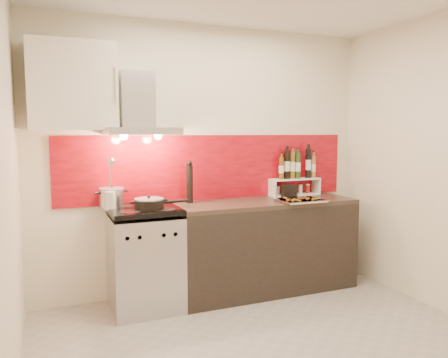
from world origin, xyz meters
name	(u,v)px	position (x,y,z in m)	size (l,w,h in m)	color
floor	(273,349)	(0.00, 0.00, 0.00)	(3.40, 3.40, 0.00)	#9E9991
back_wall	(207,159)	(0.00, 1.40, 1.30)	(3.40, 0.02, 2.60)	silver
left_wall	(4,182)	(-1.70, 0.00, 1.30)	(0.02, 2.80, 2.60)	silver
backsplash	(212,167)	(0.05, 1.39, 1.22)	(3.00, 0.02, 0.64)	maroon
range_stove	(145,260)	(-0.70, 1.10, 0.44)	(0.60, 0.60, 0.91)	#B7B7BA
counter	(265,245)	(0.50, 1.10, 0.45)	(1.80, 0.60, 0.90)	black
range_hood	(139,113)	(-0.70, 1.24, 1.74)	(0.62, 0.50, 0.61)	#B7B7BA
upper_cabinet	(72,86)	(-1.25, 1.22, 1.95)	(0.70, 0.35, 0.72)	#EFE5D0
stock_pot	(112,197)	(-0.95, 1.28, 0.99)	(0.22, 0.22, 0.19)	#B7B7BA
saute_pan	(150,203)	(-0.66, 1.03, 0.96)	(0.49, 0.25, 0.12)	black
utensil_jar	(110,194)	(-0.98, 1.16, 1.04)	(0.10, 0.14, 0.46)	silver
pepper_mill	(190,182)	(-0.23, 1.26, 1.10)	(0.06, 0.06, 0.41)	black
step_shelf	(296,175)	(0.97, 1.30, 1.12)	(0.56, 0.15, 0.49)	white
caddy_box	(289,192)	(0.83, 1.21, 0.96)	(0.16, 0.07, 0.13)	black
baking_tray	(300,200)	(0.79, 0.92, 0.92)	(0.44, 0.34, 0.03)	silver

